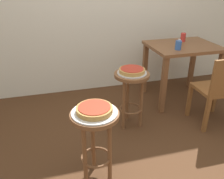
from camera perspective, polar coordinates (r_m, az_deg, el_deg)
ground_plane at (r=2.52m, az=5.02°, el=-14.68°), size 6.00×6.00×0.00m
stool_foreground at (r=1.98m, az=-3.98°, el=-9.71°), size 0.39×0.39×0.65m
serving_plate_foreground at (r=1.88m, az=-4.14°, el=-5.41°), size 0.36×0.36×0.01m
pizza_foreground at (r=1.87m, az=-4.16°, el=-4.66°), size 0.28×0.28×0.05m
stool_middle at (r=2.69m, az=4.57°, el=0.50°), size 0.39×0.39×0.65m
serving_plate_middle at (r=2.62m, az=4.70°, el=3.93°), size 0.32×0.32×0.01m
pizza_middle at (r=2.61m, az=4.73°, el=4.51°), size 0.28×0.28×0.05m
dining_table at (r=3.39m, az=16.11°, el=7.84°), size 0.88×0.71×0.78m
cup_near_edge at (r=3.10m, az=15.33°, el=10.01°), size 0.08×0.08×0.11m
cup_far_edge at (r=3.50m, az=16.38°, el=11.70°), size 0.07×0.07×0.12m
condiment_shaker at (r=3.35m, az=15.50°, el=10.78°), size 0.04×0.04×0.07m
wooden_chair at (r=2.95m, az=23.77°, el=0.20°), size 0.41×0.41×0.85m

